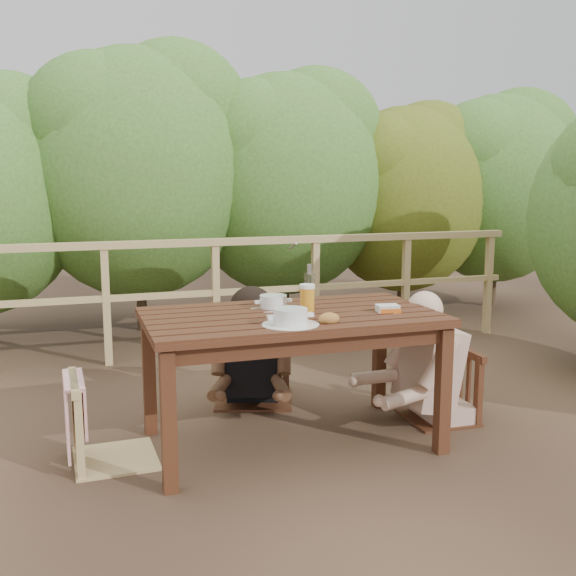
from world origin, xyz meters
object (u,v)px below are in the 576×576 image
object	(u,v)px
bottle	(309,287)
chair_far	(253,327)
soup_near	(290,318)
soup_far	(273,303)
table	(291,380)
chair_left	(112,379)
diner_right	(446,313)
bread_roll	(329,319)
chair_right	(440,355)
woman	(252,311)
beer_glass	(307,299)
butter_tub	(388,310)

from	to	relation	value
bottle	chair_far	bearing A→B (deg)	102.62
chair_far	soup_near	bearing A→B (deg)	-77.29
soup_far	bottle	size ratio (longest dim) A/B	0.98
table	bottle	bearing A→B (deg)	34.55
chair_left	bottle	xyz separation A→B (m)	(1.13, 0.03, 0.43)
soup_near	soup_far	xyz separation A→B (m)	(0.05, 0.46, -0.01)
diner_right	bread_roll	xyz separation A→B (m)	(-0.93, -0.36, 0.10)
soup_near	diner_right	bearing A→B (deg)	17.03
table	chair_right	world-z (taller)	chair_right
chair_left	bread_roll	xyz separation A→B (m)	(1.09, -0.37, 0.33)
chair_far	chair_right	world-z (taller)	chair_far
woman	diner_right	bearing A→B (deg)	162.46
chair_left	beer_glass	xyz separation A→B (m)	(1.09, -0.04, 0.38)
chair_far	soup_far	bearing A→B (deg)	-76.54
bottle	butter_tub	xyz separation A→B (m)	(0.38, -0.24, -0.11)
chair_left	table	bearing A→B (deg)	-95.87
diner_right	soup_far	bearing A→B (deg)	85.71
diner_right	woman	bearing A→B (deg)	56.24
bread_roll	woman	bearing A→B (deg)	96.14
chair_far	soup_far	size ratio (longest dim) A/B	3.86
soup_far	butter_tub	distance (m)	0.66
diner_right	bread_roll	bearing A→B (deg)	112.69
beer_glass	table	bearing A→B (deg)	-164.87
butter_tub	soup_near	bearing A→B (deg)	-158.85
table	diner_right	size ratio (longest dim) A/B	1.19
chair_left	woman	size ratio (longest dim) A/B	0.73
chair_left	bread_roll	distance (m)	1.20
soup_near	chair_right	bearing A→B (deg)	17.46
chair_far	butter_tub	bearing A→B (deg)	-42.26
diner_right	chair_right	bearing A→B (deg)	91.36
butter_tub	woman	bearing A→B (deg)	128.13
diner_right	bottle	distance (m)	0.92
beer_glass	diner_right	bearing A→B (deg)	2.42
chair_far	diner_right	xyz separation A→B (m)	(1.04, -0.71, 0.17)
chair_right	bread_roll	world-z (taller)	chair_right
soup_near	bottle	bearing A→B (deg)	57.45
chair_right	beer_glass	size ratio (longest dim) A/B	5.03
beer_glass	butter_tub	size ratio (longest dim) A/B	1.32
chair_far	bottle	world-z (taller)	chair_far
chair_far	butter_tub	world-z (taller)	chair_far
chair_left	bread_roll	world-z (taller)	chair_left
table	butter_tub	xyz separation A→B (m)	(0.53, -0.14, 0.40)
diner_right	table	bearing A→B (deg)	95.14
woman	butter_tub	size ratio (longest dim) A/B	9.77
table	bottle	size ratio (longest dim) A/B	5.96
soup_near	soup_far	distance (m)	0.46
chair_right	woman	xyz separation A→B (m)	(-1.01, 0.73, 0.20)
woman	soup_far	distance (m)	0.65
chair_left	diner_right	xyz separation A→B (m)	(2.02, -0.00, 0.23)
chair_right	soup_near	world-z (taller)	soup_near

